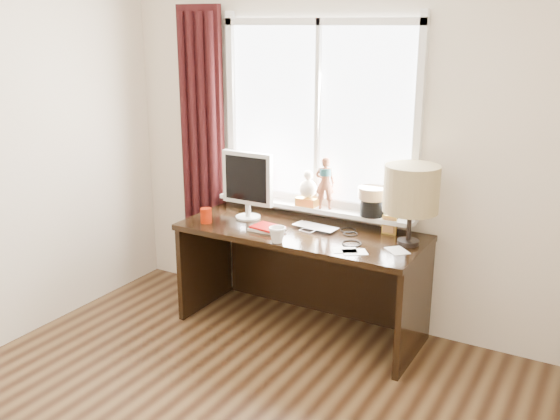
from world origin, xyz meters
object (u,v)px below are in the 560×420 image
Objects in this scene: desk at (307,259)px; monitor at (247,181)px; laptop at (316,228)px; table_lamp at (411,190)px; mug at (277,234)px; red_cup at (206,216)px.

monitor is at bearing -173.93° from desk.
table_lamp is (0.65, 0.02, 0.35)m from laptop.
table_lamp reaches higher than monitor.
mug is 0.66m from red_cup.
table_lamp is (0.75, 0.38, 0.31)m from mug.
table_lamp reaches higher than desk.
table_lamp is (0.73, -0.01, 0.61)m from desk.
monitor is 1.20m from table_lamp.
mug reaches higher than red_cup.
laptop is 0.60× the size of table_lamp.
monitor is (-0.46, -0.05, 0.52)m from desk.
mug is at bearing -152.88° from table_lamp.
mug is 1.05× the size of red_cup.
laptop is at bearing 18.49° from red_cup.
laptop is 2.84× the size of mug.
desk is (0.66, 0.29, -0.30)m from red_cup.
desk is 3.47× the size of monitor.
mug reaches higher than desk.
red_cup is 0.38m from monitor.
red_cup is 1.46m from table_lamp.
red_cup is 0.78m from desk.
monitor is at bearing -178.23° from table_lamp.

